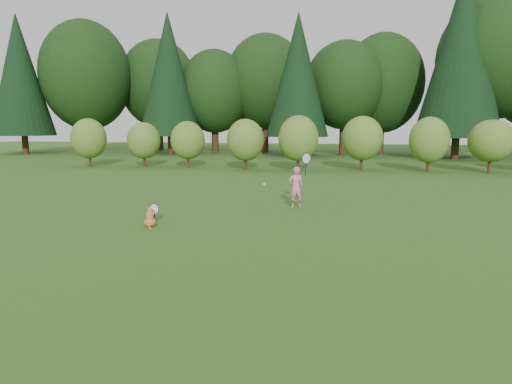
# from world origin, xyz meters

# --- Properties ---
(ground) EXTENTS (100.00, 100.00, 0.00)m
(ground) POSITION_xyz_m (0.00, 0.00, 0.00)
(ground) COLOR #1F5016
(ground) RESTS_ON ground
(shrub_row) EXTENTS (28.00, 3.00, 2.80)m
(shrub_row) POSITION_xyz_m (0.00, 13.00, 1.40)
(shrub_row) COLOR #436B21
(shrub_row) RESTS_ON ground
(woodland_backdrop) EXTENTS (48.00, 10.00, 15.00)m
(woodland_backdrop) POSITION_xyz_m (0.00, 23.00, 7.50)
(woodland_backdrop) COLOR black
(woodland_backdrop) RESTS_ON ground
(child) EXTENTS (0.66, 0.43, 1.68)m
(child) POSITION_xyz_m (0.89, 2.75, 0.59)
(child) COLOR pink
(child) RESTS_ON ground
(cat) EXTENTS (0.36, 0.63, 0.60)m
(cat) POSITION_xyz_m (-1.99, -0.13, 0.23)
(cat) COLOR #BC5724
(cat) RESTS_ON ground
(tennis_ball) EXTENTS (0.07, 0.07, 0.07)m
(tennis_ball) POSITION_xyz_m (0.41, 0.71, 0.90)
(tennis_ball) COLOR #ADE31A
(tennis_ball) RESTS_ON ground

